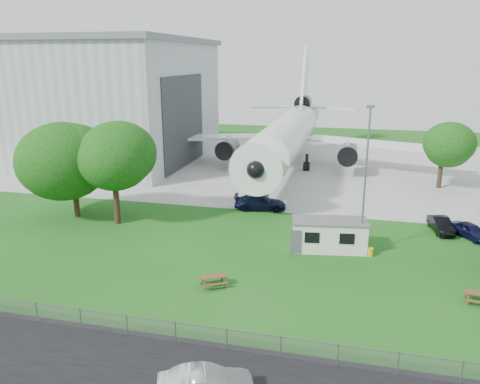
% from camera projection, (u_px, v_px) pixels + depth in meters
% --- Properties ---
extents(ground, '(160.00, 160.00, 0.00)m').
position_uv_depth(ground, '(247.00, 274.00, 34.99)').
color(ground, '#2A6D22').
extents(concrete_apron, '(120.00, 46.00, 0.03)m').
position_uv_depth(concrete_apron, '(303.00, 166.00, 70.49)').
color(concrete_apron, '#B7B7B2').
rests_on(concrete_apron, ground).
extents(hangar, '(43.00, 31.00, 18.55)m').
position_uv_depth(hangar, '(66.00, 98.00, 74.68)').
color(hangar, '#B2B7BC').
rests_on(hangar, ground).
extents(airliner, '(46.36, 47.73, 17.69)m').
position_uv_depth(airliner, '(289.00, 132.00, 67.50)').
color(airliner, white).
rests_on(airliner, ground).
extents(site_cabin, '(6.92, 3.59, 2.62)m').
position_uv_depth(site_cabin, '(329.00, 235.00, 39.14)').
color(site_cabin, silver).
rests_on(site_cabin, ground).
extents(picnic_west, '(2.32, 2.22, 0.76)m').
position_uv_depth(picnic_west, '(214.00, 286.00, 33.13)').
color(picnic_west, brown).
rests_on(picnic_west, ground).
extents(picnic_east, '(1.92, 1.65, 0.76)m').
position_uv_depth(picnic_east, '(479.00, 303.00, 30.76)').
color(picnic_east, brown).
rests_on(picnic_east, ground).
extents(fence, '(58.00, 0.04, 1.30)m').
position_uv_depth(fence, '(210.00, 347.00, 26.11)').
color(fence, gray).
rests_on(fence, ground).
extents(lamp_mast, '(0.16, 0.16, 12.00)m').
position_uv_depth(lamp_mast, '(365.00, 183.00, 37.27)').
color(lamp_mast, slate).
rests_on(lamp_mast, ground).
extents(tree_west_big, '(9.18, 9.18, 10.78)m').
position_uv_depth(tree_west_big, '(72.00, 157.00, 46.09)').
color(tree_west_big, '#382619').
rests_on(tree_west_big, ground).
extents(tree_west_small, '(7.46, 7.46, 10.14)m').
position_uv_depth(tree_west_small, '(113.00, 159.00, 44.03)').
color(tree_west_small, '#382619').
rests_on(tree_west_small, ground).
extents(tree_far_apron, '(6.26, 6.26, 8.44)m').
position_uv_depth(tree_far_apron, '(443.00, 146.00, 56.87)').
color(tree_far_apron, '#382619').
rests_on(tree_far_apron, ground).
extents(car_ne_hatch, '(3.46, 4.19, 1.35)m').
position_uv_depth(car_ne_hatch, '(471.00, 231.00, 41.86)').
color(car_ne_hatch, black).
rests_on(car_ne_hatch, ground).
extents(car_ne_sedan, '(2.08, 4.32, 1.37)m').
position_uv_depth(car_ne_sedan, '(441.00, 225.00, 43.32)').
color(car_ne_sedan, black).
rests_on(car_ne_sedan, ground).
extents(car_apron_van, '(5.76, 3.06, 1.59)m').
position_uv_depth(car_apron_van, '(260.00, 202.00, 49.76)').
color(car_apron_van, black).
rests_on(car_apron_van, ground).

